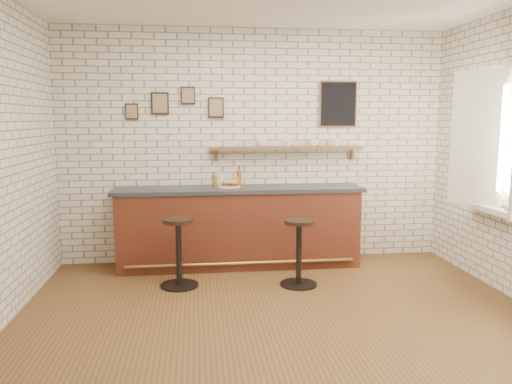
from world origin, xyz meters
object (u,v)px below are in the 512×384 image
Objects in this scene: ciabatta_sandwich at (230,184)px; bitters_bottle_amber at (239,178)px; bar_counter at (239,227)px; condiment_bottle_yellow at (238,180)px; bitters_bottle_brown at (215,180)px; shelf_cup_d at (336,143)px; bitters_bottle_white at (221,180)px; bar_stool_right at (299,250)px; book_lower at (512,211)px; sandwich_plate at (229,187)px; shelf_cup_b at (287,143)px; shelf_cup_a at (261,143)px; shelf_cup_c at (314,143)px; bar_stool_left at (179,250)px.

bitters_bottle_amber is at bearing 43.27° from ciabatta_sandwich.
condiment_bottle_yellow is (0.00, 0.13, 0.58)m from bar_counter.
ciabatta_sandwich is at bearing -32.46° from bitters_bottle_brown.
ciabatta_sandwich is 1.50m from shelf_cup_d.
shelf_cup_d is (1.51, 0.07, 0.45)m from bitters_bottle_white.
condiment_bottle_yellow is 0.23× the size of bar_stool_right.
bitters_bottle_amber is 3.12m from book_lower.
shelf_cup_b is at bearing 14.12° from sandwich_plate.
shelf_cup_b is at bearing -20.38° from shelf_cup_a.
book_lower is (2.31, -1.78, -0.61)m from shelf_cup_a.
bar_counter is 3.09m from book_lower.
bitters_bottle_brown is 1.96× the size of shelf_cup_b.
shelf_cup_c reaches higher than sandwich_plate.
shelf_cup_a reaches higher than condiment_bottle_yellow.
sandwich_plate is 1.31× the size of book_lower.
bitters_bottle_brown is 1.66m from shelf_cup_d.
bar_counter is 1.04m from bar_stool_right.
ciabatta_sandwich is 0.99× the size of book_lower.
shelf_cup_a is at bearing 24.74° from ciabatta_sandwich.
bitters_bottle_white is 0.98m from shelf_cup_b.
shelf_cup_d is at bearing 56.20° from bar_stool_right.
ciabatta_sandwich is 1.15m from bar_stool_left.
bar_counter is 16.73× the size of bitters_bottle_brown.
bar_counter is 12.30× the size of bitters_bottle_amber.
bitters_bottle_brown is 0.30m from condiment_bottle_yellow.
bitters_bottle_amber is (0.31, 0.00, 0.03)m from bitters_bottle_brown.
shelf_cup_a is 0.69m from shelf_cup_c.
sandwich_plate is at bearing 49.81° from bar_stool_left.
bar_counter is at bearing -23.00° from bitters_bottle_brown.
shelf_cup_b is (0.05, 1.04, 1.14)m from bar_stool_right.
sandwich_plate is 2.81× the size of shelf_cup_d.
bitters_bottle_brown is at bearing 166.64° from shelf_cup_a.
bitters_bottle_brown is 0.77m from shelf_cup_a.
sandwich_plate is at bearing -138.80° from bitters_bottle_amber.
bitters_bottle_white reaches higher than ciabatta_sandwich.
shelf_cup_d is at bearing 7.82° from ciabatta_sandwich.
ciabatta_sandwich is at bearing -136.73° from bitters_bottle_amber.
bar_counter is at bearing -3.52° from sandwich_plate.
shelf_cup_a reaches higher than shelf_cup_b.
bar_stool_right is at bearing -58.98° from bitters_bottle_amber.
bitters_bottle_brown is at bearing 147.54° from ciabatta_sandwich.
bar_stool_right is (0.71, -0.85, -0.65)m from ciabatta_sandwich.
bar_stool_right is 1.55m from shelf_cup_b.
bitters_bottle_brown reaches higher than book_lower.
bar_counter is at bearing 109.63° from shelf_cup_c.
bitters_bottle_brown is 0.89× the size of bitters_bottle_white.
shelf_cup_c reaches higher than ciabatta_sandwich.
bitters_bottle_amber is 0.77m from shelf_cup_b.
condiment_bottle_yellow is (0.12, 0.12, 0.07)m from sandwich_plate.
bar_counter is 1.24m from shelf_cup_b.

